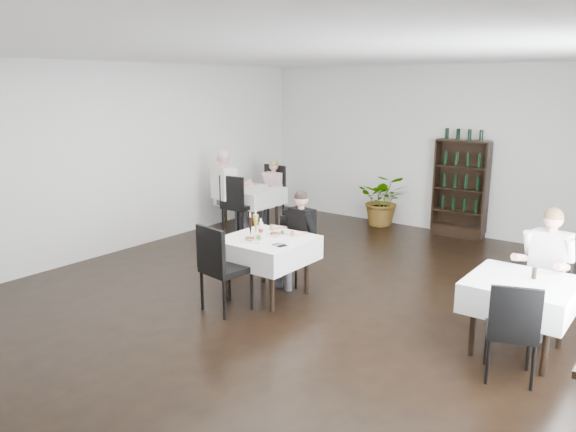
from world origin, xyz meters
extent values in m
plane|color=black|center=(0.00, 0.00, 0.00)|extent=(9.00, 9.00, 0.00)
plane|color=white|center=(0.00, 0.00, 3.00)|extent=(9.00, 9.00, 0.00)
plane|color=silver|center=(0.00, 4.50, 1.50)|extent=(7.00, 0.00, 7.00)
plane|color=silver|center=(-3.50, 0.00, 1.50)|extent=(0.00, 9.00, 9.00)
cube|color=black|center=(0.60, 4.32, 0.10)|extent=(0.90, 0.28, 0.20)
cylinder|color=black|center=(-0.67, -0.36, 0.35)|extent=(0.06, 0.06, 0.71)
cylinder|color=black|center=(-0.67, 0.36, 0.35)|extent=(0.06, 0.06, 0.71)
cylinder|color=black|center=(0.07, -0.36, 0.35)|extent=(0.06, 0.06, 0.71)
cylinder|color=black|center=(0.07, 0.36, 0.35)|extent=(0.06, 0.06, 0.71)
cube|color=black|center=(-0.30, 0.00, 0.73)|extent=(0.85, 0.85, 0.04)
cube|color=white|center=(-0.30, 0.00, 0.62)|extent=(1.03, 1.03, 0.30)
cylinder|color=black|center=(-3.04, 2.16, 0.35)|extent=(0.06, 0.06, 0.71)
cylinder|color=black|center=(-3.04, 2.84, 0.35)|extent=(0.06, 0.06, 0.71)
cylinder|color=black|center=(-2.36, 2.16, 0.35)|extent=(0.06, 0.06, 0.71)
cylinder|color=black|center=(-2.36, 2.84, 0.35)|extent=(0.06, 0.06, 0.71)
cube|color=black|center=(-2.70, 2.50, 0.73)|extent=(0.80, 0.80, 0.04)
cube|color=white|center=(-2.70, 2.50, 0.62)|extent=(0.98, 0.98, 0.30)
cylinder|color=black|center=(2.36, -0.04, 0.35)|extent=(0.06, 0.06, 0.71)
cylinder|color=black|center=(2.36, 0.64, 0.35)|extent=(0.06, 0.06, 0.71)
cylinder|color=black|center=(3.04, -0.04, 0.35)|extent=(0.06, 0.06, 0.71)
cylinder|color=black|center=(3.04, 0.64, 0.35)|extent=(0.06, 0.06, 0.71)
cube|color=black|center=(2.70, 0.30, 0.73)|extent=(0.80, 0.80, 0.04)
cube|color=white|center=(2.70, 0.30, 0.62)|extent=(0.98, 0.98, 0.30)
imported|color=#225C1F|center=(-0.84, 4.20, 0.50)|extent=(1.13, 1.07, 1.01)
cylinder|color=black|center=(-0.49, 0.34, 0.20)|extent=(0.03, 0.03, 0.40)
cylinder|color=black|center=(-0.58, 0.68, 0.20)|extent=(0.03, 0.03, 0.40)
cylinder|color=black|center=(-0.15, 0.43, 0.20)|extent=(0.03, 0.03, 0.40)
cylinder|color=black|center=(-0.24, 0.77, 0.20)|extent=(0.03, 0.03, 0.40)
cube|color=black|center=(-0.37, 0.55, 0.43)|extent=(0.49, 0.49, 0.06)
cube|color=black|center=(-0.41, 0.73, 0.67)|extent=(0.40, 0.14, 0.44)
cylinder|color=black|center=(-0.16, -0.47, 0.24)|extent=(0.04, 0.04, 0.48)
cylinder|color=black|center=(-0.22, -0.89, 0.24)|extent=(0.04, 0.04, 0.48)
cylinder|color=black|center=(-0.58, -0.41, 0.24)|extent=(0.04, 0.04, 0.48)
cylinder|color=black|center=(-0.64, -0.83, 0.24)|extent=(0.04, 0.04, 0.48)
cube|color=black|center=(-0.40, -0.65, 0.52)|extent=(0.55, 0.55, 0.07)
cube|color=black|center=(-0.43, -0.87, 0.80)|extent=(0.49, 0.12, 0.53)
cylinder|color=black|center=(-2.95, 2.79, 0.26)|extent=(0.04, 0.04, 0.51)
cylinder|color=black|center=(-2.93, 3.23, 0.26)|extent=(0.04, 0.04, 0.51)
cylinder|color=black|center=(-2.51, 2.77, 0.26)|extent=(0.04, 0.04, 0.51)
cylinder|color=black|center=(-2.49, 3.21, 0.26)|extent=(0.04, 0.04, 0.51)
cube|color=black|center=(-2.72, 3.00, 0.55)|extent=(0.53, 0.53, 0.08)
cube|color=black|center=(-2.71, 3.23, 0.85)|extent=(0.51, 0.08, 0.56)
cylinder|color=black|center=(-2.36, 2.26, 0.25)|extent=(0.04, 0.04, 0.50)
cylinder|color=black|center=(-2.32, 1.82, 0.25)|extent=(0.04, 0.04, 0.50)
cylinder|color=black|center=(-2.79, 2.22, 0.25)|extent=(0.04, 0.04, 0.50)
cylinder|color=black|center=(-2.76, 1.79, 0.25)|extent=(0.04, 0.04, 0.50)
cube|color=black|center=(-2.56, 2.02, 0.54)|extent=(0.54, 0.54, 0.08)
cube|color=black|center=(-2.54, 1.79, 0.83)|extent=(0.51, 0.10, 0.55)
cylinder|color=black|center=(2.46, 0.75, 0.24)|extent=(0.04, 0.04, 0.47)
cylinder|color=black|center=(2.61, 1.14, 0.24)|extent=(0.04, 0.04, 0.47)
cylinder|color=black|center=(2.85, 0.60, 0.24)|extent=(0.04, 0.04, 0.47)
cylinder|color=black|center=(2.99, 0.99, 0.24)|extent=(0.04, 0.04, 0.47)
cube|color=black|center=(2.73, 0.87, 0.50)|extent=(0.61, 0.61, 0.07)
cube|color=black|center=(2.80, 1.07, 0.78)|extent=(0.46, 0.22, 0.51)
cylinder|color=black|center=(2.90, -0.03, 0.22)|extent=(0.03, 0.03, 0.43)
cylinder|color=black|center=(3.02, -0.39, 0.22)|extent=(0.03, 0.03, 0.43)
cylinder|color=black|center=(2.54, -0.15, 0.22)|extent=(0.03, 0.03, 0.43)
cylinder|color=black|center=(2.67, -0.51, 0.22)|extent=(0.03, 0.03, 0.43)
cube|color=black|center=(2.78, -0.27, 0.46)|extent=(0.55, 0.55, 0.07)
cube|color=black|center=(2.85, -0.46, 0.72)|extent=(0.42, 0.19, 0.47)
cube|color=#44444C|center=(-0.34, 0.50, 0.50)|extent=(0.19, 0.39, 0.13)
cylinder|color=#44444C|center=(-0.37, 0.34, 0.22)|extent=(0.10, 0.10, 0.44)
cube|color=#44444C|center=(-0.16, 0.47, 0.50)|extent=(0.19, 0.39, 0.13)
cylinder|color=#44444C|center=(-0.20, 0.31, 0.22)|extent=(0.10, 0.10, 0.44)
cube|color=black|center=(-0.22, 0.65, 0.80)|extent=(0.39, 0.26, 0.49)
cylinder|color=tan|center=(-0.47, 0.45, 0.78)|extent=(0.12, 0.29, 0.14)
cylinder|color=tan|center=(-0.06, 0.38, 0.78)|extent=(0.12, 0.29, 0.14)
sphere|color=tan|center=(-0.22, 0.64, 1.17)|extent=(0.19, 0.19, 0.19)
sphere|color=black|center=(-0.22, 0.64, 1.20)|extent=(0.19, 0.19, 0.19)
cube|color=#44444C|center=(-2.78, 3.02, 0.48)|extent=(0.16, 0.37, 0.12)
cylinder|color=#44444C|center=(-2.79, 2.87, 0.21)|extent=(0.09, 0.09, 0.42)
cube|color=#44444C|center=(-2.61, 3.00, 0.48)|extent=(0.16, 0.37, 0.12)
cylinder|color=#44444C|center=(-2.63, 2.85, 0.21)|extent=(0.09, 0.09, 0.42)
cube|color=beige|center=(-2.67, 3.17, 0.76)|extent=(0.36, 0.23, 0.47)
cylinder|color=tan|center=(-2.89, 2.97, 0.74)|extent=(0.10, 0.27, 0.13)
cylinder|color=tan|center=(-2.51, 2.92, 0.74)|extent=(0.10, 0.27, 0.13)
sphere|color=tan|center=(-2.67, 3.15, 1.11)|extent=(0.18, 0.18, 0.18)
sphere|color=olive|center=(-2.67, 3.15, 1.14)|extent=(0.18, 0.18, 0.18)
cube|color=#44444C|center=(-2.68, 2.06, 0.60)|extent=(0.24, 0.47, 0.15)
cylinder|color=#44444C|center=(-2.64, 2.25, 0.26)|extent=(0.12, 0.12, 0.52)
cube|color=#44444C|center=(-2.89, 2.10, 0.60)|extent=(0.24, 0.47, 0.15)
cylinder|color=#44444C|center=(-2.85, 2.29, 0.26)|extent=(0.12, 0.12, 0.52)
cube|color=white|center=(-2.83, 1.88, 0.95)|extent=(0.46, 0.32, 0.59)
cylinder|color=tan|center=(-2.53, 2.11, 0.93)|extent=(0.15, 0.34, 0.16)
cylinder|color=tan|center=(-3.01, 2.21, 0.93)|extent=(0.15, 0.34, 0.16)
sphere|color=tan|center=(-2.82, 1.90, 1.39)|extent=(0.22, 0.22, 0.22)
sphere|color=beige|center=(-2.82, 1.90, 1.43)|extent=(0.22, 0.22, 0.22)
cube|color=#44444C|center=(2.66, 0.89, 0.54)|extent=(0.20, 0.42, 0.13)
cylinder|color=#44444C|center=(2.64, 0.72, 0.24)|extent=(0.11, 0.11, 0.47)
cube|color=#44444C|center=(2.85, 0.86, 0.54)|extent=(0.20, 0.42, 0.13)
cylinder|color=#44444C|center=(2.82, 0.69, 0.24)|extent=(0.11, 0.11, 0.47)
cube|color=white|center=(2.79, 1.05, 0.85)|extent=(0.41, 0.27, 0.53)
cylinder|color=tan|center=(2.53, 0.83, 0.83)|extent=(0.12, 0.31, 0.15)
cylinder|color=tan|center=(2.96, 0.76, 0.83)|extent=(0.12, 0.31, 0.15)
sphere|color=tan|center=(2.78, 1.04, 1.26)|extent=(0.20, 0.20, 0.20)
sphere|color=brown|center=(2.78, 1.04, 1.29)|extent=(0.20, 0.20, 0.20)
cube|color=white|center=(-0.27, 0.17, 0.78)|extent=(0.25, 0.25, 0.02)
cube|color=#5B2B1A|center=(-0.29, 0.15, 0.80)|extent=(0.10, 0.08, 0.02)
sphere|color=#396E1D|center=(-0.21, 0.21, 0.81)|extent=(0.06, 0.06, 0.06)
cube|color=olive|center=(-0.25, 0.12, 0.79)|extent=(0.10, 0.09, 0.02)
cube|color=white|center=(-0.35, -0.21, 0.78)|extent=(0.33, 0.33, 0.02)
cube|color=#5B2B1A|center=(-0.38, -0.23, 0.80)|extent=(0.13, 0.12, 0.02)
sphere|color=#396E1D|center=(-0.29, -0.17, 0.82)|extent=(0.06, 0.06, 0.06)
cube|color=olive|center=(-0.33, -0.27, 0.80)|extent=(0.10, 0.08, 0.02)
cone|color=black|center=(-0.53, -0.05, 0.89)|extent=(0.07, 0.07, 0.25)
cylinder|color=silver|center=(-0.53, -0.05, 1.05)|extent=(0.02, 0.02, 0.06)
cone|color=gold|center=(-0.51, 0.04, 0.90)|extent=(0.08, 0.08, 0.26)
cylinder|color=silver|center=(-0.51, 0.04, 1.07)|extent=(0.02, 0.02, 0.07)
cylinder|color=silver|center=(-0.41, 0.01, 0.86)|extent=(0.06, 0.06, 0.19)
cylinder|color=#B60A1A|center=(-0.41, 0.01, 0.85)|extent=(0.06, 0.06, 0.05)
cylinder|color=silver|center=(-0.41, 0.01, 0.98)|extent=(0.02, 0.02, 0.05)
cube|color=black|center=(0.04, -0.17, 0.77)|extent=(0.18, 0.15, 0.01)
cylinder|color=silver|center=(0.02, -0.17, 0.78)|extent=(0.05, 0.17, 0.01)
cylinder|color=silver|center=(0.05, -0.17, 0.78)|extent=(0.04, 0.17, 0.01)
cylinder|color=black|center=(2.78, 0.41, 0.83)|extent=(0.06, 0.06, 0.11)
camera|label=1|loc=(3.99, -5.29, 2.66)|focal=35.00mm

